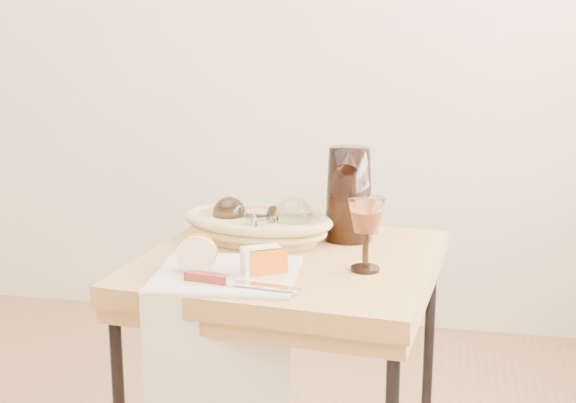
% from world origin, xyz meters
% --- Properties ---
extents(tea_towel, '(0.29, 0.27, 0.01)m').
position_xyz_m(tea_towel, '(0.58, 0.12, 0.75)').
color(tea_towel, white).
rests_on(tea_towel, side_table).
extents(bread_basket, '(0.34, 0.27, 0.06)m').
position_xyz_m(bread_basket, '(0.58, 0.38, 0.78)').
color(bread_basket, tan).
rests_on(bread_basket, side_table).
extents(goblet_lying_a, '(0.14, 0.10, 0.08)m').
position_xyz_m(goblet_lying_a, '(0.55, 0.39, 0.80)').
color(goblet_lying_a, '#37281A').
rests_on(goblet_lying_a, bread_basket).
extents(goblet_lying_b, '(0.16, 0.16, 0.09)m').
position_xyz_m(goblet_lying_b, '(0.63, 0.36, 0.81)').
color(goblet_lying_b, white).
rests_on(goblet_lying_b, bread_basket).
extents(pitcher, '(0.16, 0.24, 0.25)m').
position_xyz_m(pitcher, '(0.78, 0.42, 0.85)').
color(pitcher, black).
rests_on(pitcher, side_table).
extents(wine_goblet, '(0.09, 0.09, 0.15)m').
position_xyz_m(wine_goblet, '(0.84, 0.20, 0.82)').
color(wine_goblet, white).
rests_on(wine_goblet, side_table).
extents(apple_half, '(0.09, 0.06, 0.07)m').
position_xyz_m(apple_half, '(0.52, 0.12, 0.79)').
color(apple_half, red).
rests_on(apple_half, tea_towel).
extents(apple_wedge, '(0.08, 0.07, 0.05)m').
position_xyz_m(apple_wedge, '(0.65, 0.13, 0.78)').
color(apple_wedge, '#FFE4BA').
rests_on(apple_wedge, tea_towel).
extents(table_knife, '(0.22, 0.05, 0.02)m').
position_xyz_m(table_knife, '(0.62, 0.05, 0.76)').
color(table_knife, silver).
rests_on(table_knife, tea_towel).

